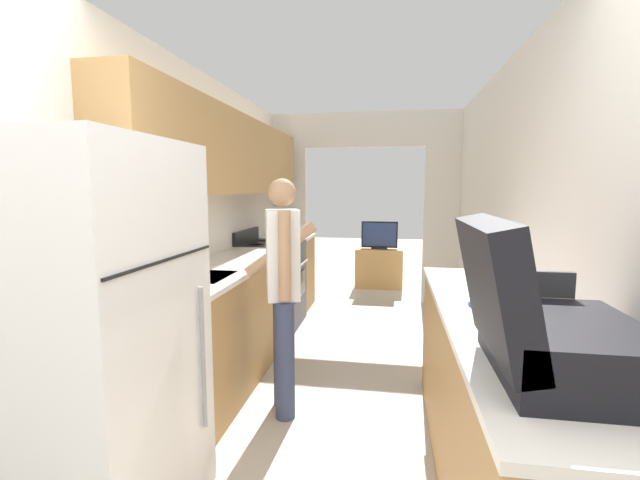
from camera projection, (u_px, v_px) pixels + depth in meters
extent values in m
cube|color=white|center=(149.00, 228.00, 2.91)|extent=(0.06, 7.25, 2.50)
cube|color=#B2844C|center=(232.00, 155.00, 3.89)|extent=(0.32, 3.56, 0.70)
cube|color=white|center=(546.00, 235.00, 2.49)|extent=(0.06, 7.25, 2.50)
cube|color=white|center=(283.00, 224.00, 5.90)|extent=(0.65, 0.06, 2.05)
cube|color=white|center=(449.00, 226.00, 5.53)|extent=(0.65, 0.06, 2.05)
cube|color=white|center=(365.00, 130.00, 5.56)|extent=(2.86, 0.06, 0.45)
cube|color=#B2844C|center=(220.00, 327.00, 3.33)|extent=(0.60, 2.13, 0.89)
cube|color=silver|center=(218.00, 269.00, 3.27)|extent=(0.62, 2.14, 0.03)
cube|color=#B2844C|center=(287.00, 273.00, 5.45)|extent=(0.60, 0.67, 0.89)
cube|color=silver|center=(287.00, 237.00, 5.40)|extent=(0.62, 0.68, 0.03)
cube|color=#9EA3A8|center=(198.00, 276.00, 2.93)|extent=(0.42, 0.44, 0.00)
cube|color=#B2844C|center=(503.00, 409.00, 2.10)|extent=(0.60, 2.32, 0.89)
cube|color=silver|center=(508.00, 318.00, 2.05)|extent=(0.62, 2.35, 0.03)
cube|color=white|center=(92.00, 345.00, 1.81)|extent=(0.71, 0.82, 1.72)
cube|color=black|center=(167.00, 260.00, 1.71)|extent=(0.01, 0.79, 0.01)
cylinder|color=#99999E|center=(203.00, 358.00, 2.03)|extent=(0.02, 0.02, 0.69)
cube|color=black|center=(272.00, 284.00, 4.74)|extent=(0.62, 0.76, 0.92)
cube|color=black|center=(300.00, 285.00, 4.69)|extent=(0.01, 0.52, 0.28)
cylinder|color=#B7B7BC|center=(302.00, 264.00, 4.66)|extent=(0.02, 0.61, 0.02)
cube|color=black|center=(246.00, 236.00, 4.73)|extent=(0.04, 0.76, 0.14)
cylinder|color=#232328|center=(279.00, 245.00, 4.50)|extent=(0.16, 0.16, 0.01)
cylinder|color=#232328|center=(286.00, 241.00, 4.83)|extent=(0.16, 0.16, 0.01)
cylinder|color=#232328|center=(256.00, 245.00, 4.54)|extent=(0.16, 0.16, 0.01)
cylinder|color=#232328|center=(265.00, 241.00, 4.87)|extent=(0.16, 0.16, 0.01)
cylinder|color=#384266|center=(285.00, 361.00, 2.81)|extent=(0.17, 0.17, 0.79)
cylinder|color=#384266|center=(283.00, 351.00, 2.98)|extent=(0.17, 0.17, 0.79)
cube|color=white|center=(283.00, 255.00, 2.81)|extent=(0.27, 0.27, 0.59)
cylinder|color=tan|center=(285.00, 256.00, 2.67)|extent=(0.10, 0.10, 0.56)
cylinder|color=tan|center=(281.00, 249.00, 2.95)|extent=(0.51, 0.24, 0.39)
sphere|color=tan|center=(282.00, 193.00, 2.76)|extent=(0.18, 0.18, 0.18)
cube|color=black|center=(567.00, 349.00, 1.36)|extent=(0.43, 0.57, 0.18)
cube|color=black|center=(496.00, 286.00, 1.38)|extent=(0.19, 0.57, 0.44)
cube|color=#2D2D33|center=(538.00, 284.00, 1.64)|extent=(0.26, 0.02, 0.10)
cube|color=#2D4C99|center=(495.00, 310.00, 2.07)|extent=(0.21, 0.26, 0.02)
cube|color=red|center=(496.00, 306.00, 2.06)|extent=(0.17, 0.26, 0.03)
cube|color=#B2844C|center=(379.00, 268.00, 6.59)|extent=(0.72, 0.42, 0.60)
cube|color=black|center=(379.00, 248.00, 6.51)|extent=(0.24, 0.16, 0.02)
cube|color=black|center=(379.00, 234.00, 6.48)|extent=(0.55, 0.04, 0.40)
cube|color=navy|center=(379.00, 235.00, 6.46)|extent=(0.50, 0.01, 0.35)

